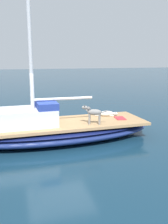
# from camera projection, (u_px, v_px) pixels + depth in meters

# --- Properties ---
(ground_plane) EXTENTS (120.00, 120.00, 0.00)m
(ground_plane) POSITION_uv_depth(u_px,v_px,m) (59.00, 140.00, 9.41)
(ground_plane) COLOR #143347
(sailboat_main) EXTENTS (2.73, 7.31, 0.66)m
(sailboat_main) POSITION_uv_depth(u_px,v_px,m) (58.00, 131.00, 9.33)
(sailboat_main) COLOR navy
(sailboat_main) RESTS_ON ground
(mast_main) EXTENTS (0.14, 2.27, 6.68)m
(mast_main) POSITION_uv_depth(u_px,v_px,m) (35.00, 39.00, 8.40)
(mast_main) COLOR silver
(mast_main) RESTS_ON sailboat_main
(cabin_house) EXTENTS (1.47, 2.26, 0.84)m
(cabin_house) POSITION_uv_depth(u_px,v_px,m) (27.00, 116.00, 8.86)
(cabin_house) COLOR silver
(cabin_house) RESTS_ON sailboat_main
(dog_grey) EXTENTS (0.44, 0.90, 0.70)m
(dog_grey) POSITION_uv_depth(u_px,v_px,m) (93.00, 113.00, 8.98)
(dog_grey) COLOR gray
(dog_grey) RESTS_ON sailboat_main
(dog_white) EXTENTS (0.39, 0.94, 0.22)m
(dog_white) POSITION_uv_depth(u_px,v_px,m) (107.00, 114.00, 10.31)
(dog_white) COLOR silver
(dog_white) RESTS_ON sailboat_main
(deck_winch) EXTENTS (0.16, 0.16, 0.21)m
(deck_winch) POSITION_uv_depth(u_px,v_px,m) (97.00, 113.00, 10.45)
(deck_winch) COLOR #B7B7BC
(deck_winch) RESTS_ON sailboat_main
(deck_towel) EXTENTS (0.60, 0.43, 0.03)m
(deck_towel) POSITION_uv_depth(u_px,v_px,m) (120.00, 118.00, 9.90)
(deck_towel) COLOR #C6333D
(deck_towel) RESTS_ON sailboat_main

